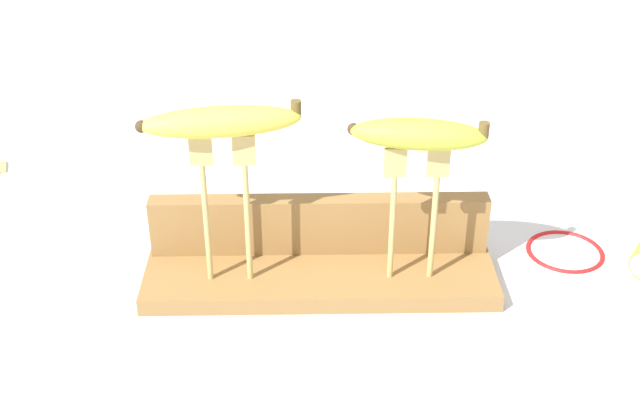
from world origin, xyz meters
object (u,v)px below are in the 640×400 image
Objects in this scene: banana_raised_right at (419,134)px; wire_coil at (565,250)px; fork_stand_right at (414,202)px; fork_stand_left at (225,197)px; banana_raised_left at (220,122)px.

wire_coil is at bearing 20.61° from banana_raised_right.
fork_stand_right is at bearing -7.91° from banana_raised_right.
fork_stand_right is at bearing -159.38° from wire_coil.
wire_coil is (0.44, 0.08, -0.13)m from fork_stand_left.
wire_coil is at bearing 20.62° from fork_stand_right.
banana_raised_right is (0.22, 0.00, -0.02)m from banana_raised_left.
banana_raised_left is at bearing -169.39° from wire_coil.
banana_raised_left is (-0.22, -0.00, 0.10)m from fork_stand_right.
banana_raised_right is 0.31m from wire_coil.
fork_stand_right is 0.26m from wire_coil.
banana_raised_left is at bearing -172.80° from fork_stand_left.
banana_raised_right is at bearing 172.09° from fork_stand_right.
wire_coil is (0.22, 0.08, -0.21)m from banana_raised_right.
fork_stand_left is at bearing -180.00° from banana_raised_right.
banana_raised_left reaches higher than wire_coil.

